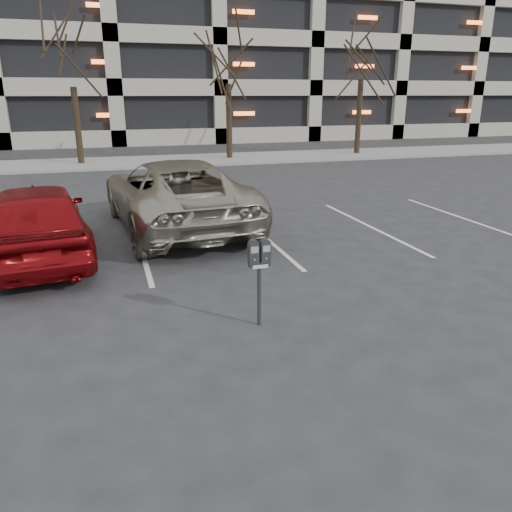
# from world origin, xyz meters

# --- Properties ---
(ground) EXTENTS (140.00, 140.00, 0.00)m
(ground) POSITION_xyz_m (0.00, 0.00, 0.00)
(ground) COLOR #28282B
(ground) RESTS_ON ground
(sidewalk) EXTENTS (80.00, 4.00, 0.12)m
(sidewalk) POSITION_xyz_m (0.00, 16.00, 0.06)
(sidewalk) COLOR gray
(sidewalk) RESTS_ON ground
(stall_lines) EXTENTS (16.90, 5.20, 0.00)m
(stall_lines) POSITION_xyz_m (-1.40, 2.30, 0.01)
(stall_lines) COLOR silver
(stall_lines) RESTS_ON ground
(parking_garage) EXTENTS (52.00, 20.00, 19.00)m
(parking_garage) POSITION_xyz_m (12.00, 33.84, 9.26)
(parking_garage) COLOR black
(parking_garage) RESTS_ON ground
(tree_b) EXTENTS (3.35, 3.35, 7.62)m
(tree_b) POSITION_xyz_m (-3.00, 16.00, 5.50)
(tree_b) COLOR black
(tree_b) RESTS_ON ground
(tree_c) EXTENTS (3.51, 3.51, 7.99)m
(tree_c) POSITION_xyz_m (4.00, 16.00, 5.77)
(tree_c) COLOR black
(tree_c) RESTS_ON ground
(tree_d) EXTENTS (3.75, 3.75, 8.53)m
(tree_d) POSITION_xyz_m (11.00, 16.00, 6.17)
(tree_d) COLOR black
(tree_d) RESTS_ON ground
(parking_meter) EXTENTS (0.32, 0.13, 1.25)m
(parking_meter) POSITION_xyz_m (-0.07, -2.17, 0.96)
(parking_meter) COLOR black
(parking_meter) RESTS_ON ground
(suv_silver) EXTENTS (3.36, 6.28, 1.68)m
(suv_silver) POSITION_xyz_m (-0.41, 3.62, 0.84)
(suv_silver) COLOR #A9A48F
(suv_silver) RESTS_ON ground
(car_red) EXTENTS (2.43, 4.79, 1.56)m
(car_red) POSITION_xyz_m (-3.36, 1.98, 0.78)
(car_red) COLOR maroon
(car_red) RESTS_ON ground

